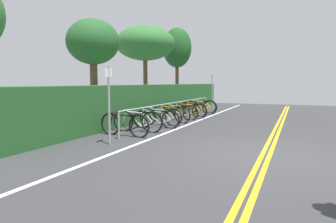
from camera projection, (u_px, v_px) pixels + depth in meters
The scene contains 21 objects.
ground_plane at pixel (266, 156), 6.88m from camera, with size 34.31×12.69×0.05m, color #353538.
centre_line_yellow_inner at pixel (270, 155), 6.84m from camera, with size 30.88×0.10×0.00m, color gold.
centre_line_yellow_outer at pixel (262, 155), 6.90m from camera, with size 30.88×0.10×0.00m, color gold.
bike_lane_stripe_white at pixel (138, 144), 8.15m from camera, with size 30.88×0.12×0.00m, color white.
bike_rack at pixel (176, 107), 12.94m from camera, with size 9.10×0.05×0.82m.
bicycle_0 at pixel (124, 125), 9.31m from camera, with size 0.46×1.80×0.75m.
bicycle_1 at pixel (138, 121), 10.10m from camera, with size 0.46×1.77×0.76m.
bicycle_2 at pixel (156, 119), 10.95m from camera, with size 0.55×1.67×0.69m.
bicycle_3 at pixel (161, 117), 11.71m from camera, with size 0.46×1.73×0.70m.
bicycle_4 at pixel (171, 114), 12.51m from camera, with size 0.46×1.80×0.75m.
bicycle_5 at pixel (179, 112), 13.31m from camera, with size 0.56×1.68×0.71m.
bicycle_6 at pixel (189, 111), 14.07m from camera, with size 0.46×1.74×0.73m.
bicycle_7 at pixel (192, 109), 15.03m from camera, with size 0.64×1.65×0.70m.
bicycle_8 at pixel (200, 107), 15.72m from camera, with size 0.61×1.73×0.79m.
bicycle_9 at pixel (201, 106), 16.69m from camera, with size 0.46×1.65×0.72m.
sign_post_near at pixel (109, 97), 7.94m from camera, with size 0.36×0.08×2.07m.
sign_post_far at pixel (212, 87), 17.39m from camera, with size 0.36×0.09×2.34m.
hedge_backdrop at pixel (153, 100), 15.00m from camera, with size 18.05×1.36×1.53m, color #235626.
tree_mid at pixel (93, 43), 12.67m from camera, with size 2.19×2.19×4.27m.
tree_far_right at pixel (145, 44), 17.88m from camera, with size 3.48×3.48×4.93m.
tree_extra at pixel (177, 48), 21.41m from camera, with size 2.02×2.02×5.46m.
Camera 1 is at (-7.08, -0.61, 1.63)m, focal length 32.61 mm.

